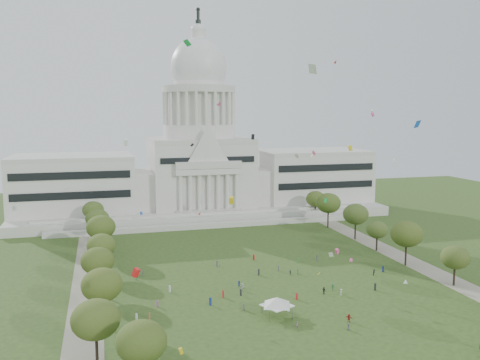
# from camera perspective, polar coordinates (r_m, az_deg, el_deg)

# --- Properties ---
(ground) EXTENTS (400.00, 400.00, 0.00)m
(ground) POSITION_cam_1_polar(r_m,az_deg,el_deg) (128.67, 5.49, -13.27)
(ground) COLOR #30481C
(ground) RESTS_ON ground
(capitol) EXTENTS (160.00, 64.50, 91.30)m
(capitol) POSITION_cam_1_polar(r_m,az_deg,el_deg) (231.07, -4.53, 1.75)
(capitol) COLOR beige
(capitol) RESTS_ON ground
(path_left) EXTENTS (8.00, 160.00, 0.04)m
(path_left) POSITION_cam_1_polar(r_m,az_deg,el_deg) (149.41, -16.73, -10.56)
(path_left) COLOR gray
(path_left) RESTS_ON ground
(path_right) EXTENTS (8.00, 160.00, 0.04)m
(path_right) POSITION_cam_1_polar(r_m,az_deg,el_deg) (175.08, 16.85, -7.88)
(path_right) COLOR gray
(path_right) RESTS_ON ground
(row_tree_l_0) EXTENTS (8.85, 8.85, 12.59)m
(row_tree_l_0) POSITION_cam_1_polar(r_m,az_deg,el_deg) (97.70, -15.91, -14.83)
(row_tree_l_0) COLOR black
(row_tree_l_0) RESTS_ON ground
(row_tree_l_1) EXTENTS (8.86, 8.86, 12.59)m
(row_tree_l_1) POSITION_cam_1_polar(r_m,az_deg,el_deg) (115.24, -15.25, -11.30)
(row_tree_l_1) COLOR black
(row_tree_l_1) RESTS_ON ground
(row_tree_r_1) EXTENTS (7.58, 7.58, 10.78)m
(row_tree_r_1) POSITION_cam_1_polar(r_m,az_deg,el_deg) (147.21, 23.02, -8.02)
(row_tree_r_1) COLOR black
(row_tree_r_1) RESTS_ON ground
(row_tree_l_2) EXTENTS (8.42, 8.42, 11.97)m
(row_tree_l_2) POSITION_cam_1_polar(r_m,az_deg,el_deg) (134.73, -15.71, -8.74)
(row_tree_l_2) COLOR black
(row_tree_l_2) RESTS_ON ground
(row_tree_r_2) EXTENTS (9.55, 9.55, 13.58)m
(row_tree_r_2) POSITION_cam_1_polar(r_m,az_deg,el_deg) (160.51, 18.21, -5.78)
(row_tree_r_2) COLOR black
(row_tree_r_2) RESTS_ON ground
(row_tree_l_3) EXTENTS (8.12, 8.12, 11.55)m
(row_tree_l_3) POSITION_cam_1_polar(r_m,az_deg,el_deg) (150.83, -15.32, -7.09)
(row_tree_l_3) COLOR black
(row_tree_l_3) RESTS_ON ground
(row_tree_r_3) EXTENTS (7.01, 7.01, 9.98)m
(row_tree_r_3) POSITION_cam_1_polar(r_m,az_deg,el_deg) (175.23, 15.15, -5.42)
(row_tree_r_3) COLOR black
(row_tree_r_3) RESTS_ON ground
(row_tree_l_4) EXTENTS (9.29, 9.29, 13.21)m
(row_tree_l_4) POSITION_cam_1_polar(r_m,az_deg,el_deg) (168.55, -15.36, -5.14)
(row_tree_l_4) COLOR black
(row_tree_l_4) RESTS_ON ground
(row_tree_r_4) EXTENTS (9.19, 9.19, 13.06)m
(row_tree_r_4) POSITION_cam_1_polar(r_m,az_deg,el_deg) (188.17, 12.87, -3.77)
(row_tree_r_4) COLOR black
(row_tree_r_4) RESTS_ON ground
(row_tree_l_5) EXTENTS (8.33, 8.33, 11.85)m
(row_tree_l_5) POSITION_cam_1_polar(r_m,az_deg,el_deg) (186.95, -15.72, -4.21)
(row_tree_l_5) COLOR black
(row_tree_l_5) RESTS_ON ground
(row_tree_r_5) EXTENTS (9.82, 9.82, 13.96)m
(row_tree_r_5) POSITION_cam_1_polar(r_m,az_deg,el_deg) (205.14, 9.90, -2.57)
(row_tree_r_5) COLOR black
(row_tree_r_5) RESTS_ON ground
(row_tree_l_6) EXTENTS (8.19, 8.19, 11.64)m
(row_tree_l_6) POSITION_cam_1_polar(r_m,az_deg,el_deg) (204.79, -16.16, -3.25)
(row_tree_l_6) COLOR black
(row_tree_l_6) RESTS_ON ground
(row_tree_r_6) EXTENTS (8.42, 8.42, 11.97)m
(row_tree_r_6) POSITION_cam_1_polar(r_m,az_deg,el_deg) (222.45, 8.49, -2.12)
(row_tree_r_6) COLOR black
(row_tree_r_6) RESTS_ON ground
(near_tree_0) EXTENTS (8.47, 8.47, 12.04)m
(near_tree_0) POSITION_cam_1_polar(r_m,az_deg,el_deg) (88.54, -11.02, -17.39)
(near_tree_0) COLOR black
(near_tree_0) RESTS_ON ground
(event_tent) EXTENTS (10.68, 10.68, 4.50)m
(event_tent) POSITION_cam_1_polar(r_m,az_deg,el_deg) (117.97, 4.17, -13.42)
(event_tent) COLOR #4C4C4C
(event_tent) RESTS_ON ground
(person_0) EXTENTS (0.95, 0.99, 1.71)m
(person_0) POSITION_cam_1_polar(r_m,az_deg,el_deg) (154.65, 15.75, -9.57)
(person_0) COLOR navy
(person_0) RESTS_ON ground
(person_2) EXTENTS (0.94, 0.99, 1.74)m
(person_2) POSITION_cam_1_polar(r_m,az_deg,el_deg) (150.70, 14.84, -9.99)
(person_2) COLOR #26262B
(person_2) RESTS_ON ground
(person_3) EXTENTS (1.08, 1.38, 1.90)m
(person_3) POSITION_cam_1_polar(r_m,az_deg,el_deg) (136.22, 10.37, -11.73)
(person_3) COLOR #33723F
(person_3) RESTS_ON ground
(person_4) EXTENTS (0.97, 1.26, 1.90)m
(person_4) POSITION_cam_1_polar(r_m,az_deg,el_deg) (133.36, 9.39, -12.14)
(person_4) COLOR #26262B
(person_4) RESTS_ON ground
(person_5) EXTENTS (1.76, 1.87, 1.99)m
(person_5) POSITION_cam_1_polar(r_m,az_deg,el_deg) (133.93, 0.31, -11.92)
(person_5) COLOR silver
(person_5) RESTS_ON ground
(person_6) EXTENTS (0.64, 0.82, 1.47)m
(person_6) POSITION_cam_1_polar(r_m,az_deg,el_deg) (114.11, 12.07, -15.81)
(person_6) COLOR #4C4C51
(person_6) RESTS_ON ground
(person_7) EXTENTS (0.68, 0.66, 1.51)m
(person_7) POSITION_cam_1_polar(r_m,az_deg,el_deg) (113.23, 6.44, -15.87)
(person_7) COLOR #994C8C
(person_7) RESTS_ON ground
(person_8) EXTENTS (0.88, 0.61, 1.70)m
(person_8) POSITION_cam_1_polar(r_m,az_deg,el_deg) (136.80, -0.13, -11.56)
(person_8) COLOR navy
(person_8) RESTS_ON ground
(person_9) EXTENTS (1.08, 1.18, 1.65)m
(person_9) POSITION_cam_1_polar(r_m,az_deg,el_deg) (133.40, 11.31, -12.24)
(person_9) COLOR silver
(person_9) RESTS_ON ground
(person_10) EXTENTS (0.66, 1.04, 1.66)m
(person_10) POSITION_cam_1_polar(r_m,az_deg,el_deg) (146.63, 5.68, -10.28)
(person_10) COLOR #4C4C51
(person_10) RESTS_ON ground
(person_11) EXTENTS (1.64, 1.67, 1.81)m
(person_11) POSITION_cam_1_polar(r_m,az_deg,el_deg) (118.08, 12.13, -14.90)
(person_11) COLOR #B21E1E
(person_11) RESTS_ON ground
(distant_crowd) EXTENTS (66.59, 42.28, 1.88)m
(distant_crowd) POSITION_cam_1_polar(r_m,az_deg,el_deg) (137.19, -1.00, -11.50)
(distant_crowd) COLOR olive
(distant_crowd) RESTS_ON ground
(kite_swarm) EXTENTS (85.18, 100.86, 62.93)m
(kite_swarm) POSITION_cam_1_polar(r_m,az_deg,el_deg) (132.23, 5.93, 1.03)
(kite_swarm) COLOR white
(kite_swarm) RESTS_ON ground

